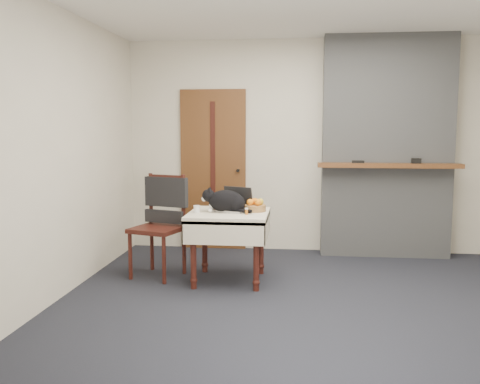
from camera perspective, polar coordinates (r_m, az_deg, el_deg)
The scene contains 12 objects.
ground at distance 4.90m, azimuth 7.54°, elevation -11.43°, with size 4.50×4.50×0.00m, color black.
room_shell at distance 5.12m, azimuth 7.78°, elevation 9.40°, with size 4.52×4.01×2.61m.
door at distance 6.73m, azimuth -2.87°, elevation 2.37°, with size 0.82×0.10×2.00m.
chimney at distance 6.58m, azimuth 15.35°, elevation 4.61°, with size 1.62×0.48×2.60m.
side_table at distance 5.32m, azimuth -1.20°, elevation -3.36°, with size 0.78×0.78×0.70m.
laptop at distance 5.38m, azimuth -0.59°, elevation -1.39°, with size 0.40×0.38×0.24m.
cat at distance 5.29m, azimuth -1.45°, elevation -0.99°, with size 0.52×0.23×0.25m.
cream_jar at distance 5.28m, azimuth -4.64°, elevation -1.82°, with size 0.06×0.06×0.07m, color white.
pill_bottle at distance 5.14m, azimuth 0.70°, elevation -2.05°, with size 0.03×0.03×0.07m.
fruit_basket at distance 5.35m, azimuth 1.58°, elevation -1.51°, with size 0.22×0.22×0.13m.
desk_clutter at distance 5.36m, azimuth 1.22°, elevation -2.00°, with size 0.15×0.02×0.01m, color black.
chair at distance 5.61m, azimuth -8.28°, elevation -2.02°, with size 0.59×0.58×1.05m.
Camera 1 is at (-0.10, -4.65, 1.54)m, focal length 40.00 mm.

